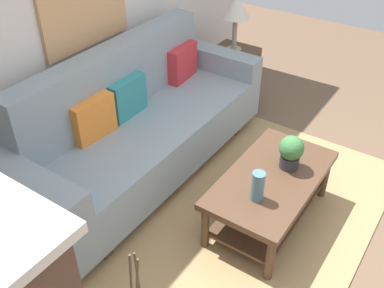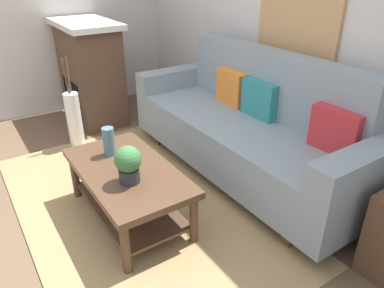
{
  "view_description": "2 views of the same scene",
  "coord_description": "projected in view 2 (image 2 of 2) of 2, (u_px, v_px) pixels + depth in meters",
  "views": [
    {
      "loc": [
        -2.21,
        -0.49,
        2.48
      ],
      "look_at": [
        -0.16,
        0.91,
        0.67
      ],
      "focal_mm": 41.42,
      "sensor_mm": 36.0,
      "label": 1
    },
    {
      "loc": [
        2.21,
        -0.44,
        1.76
      ],
      "look_at": [
        0.26,
        0.86,
        0.56
      ],
      "focal_mm": 33.74,
      "sensor_mm": 36.0,
      "label": 2
    }
  ],
  "objects": [
    {
      "name": "floor_vase",
      "position": [
        74.0,
        120.0,
        3.71
      ],
      "size": [
        0.15,
        0.15,
        0.58
      ],
      "primitive_type": "cylinder",
      "color": "white",
      "rests_on": "ground_plane"
    },
    {
      "name": "floor_vase_branch_a",
      "position": [
        68.0,
        76.0,
        3.48
      ],
      "size": [
        0.01,
        0.03,
        0.36
      ],
      "primitive_type": "cylinder",
      "rotation": [
        -0.04,
        0.01,
        0.0
      ],
      "color": "brown",
      "rests_on": "floor_vase"
    },
    {
      "name": "ground_plane",
      "position": [
        75.0,
        228.0,
        2.65
      ],
      "size": [
        8.92,
        8.92,
        0.0
      ],
      "primitive_type": "plane",
      "color": "brown"
    },
    {
      "name": "tabletop_vase",
      "position": [
        109.0,
        141.0,
        2.71
      ],
      "size": [
        0.09,
        0.09,
        0.22
      ],
      "primitive_type": "cylinder",
      "color": "slate",
      "rests_on": "coffee_table"
    },
    {
      "name": "throw_pillow_teal",
      "position": [
        260.0,
        99.0,
        3.13
      ],
      "size": [
        0.36,
        0.12,
        0.32
      ],
      "primitive_type": "cube",
      "rotation": [
        0.0,
        0.0,
        0.01
      ],
      "color": "teal",
      "rests_on": "couch"
    },
    {
      "name": "wall_back",
      "position": [
        297.0,
        13.0,
        3.08
      ],
      "size": [
        4.92,
        0.1,
        2.7
      ],
      "primitive_type": "cube",
      "color": "silver",
      "rests_on": "ground_plane"
    },
    {
      "name": "framed_painting",
      "position": [
        299.0,
        0.0,
        2.94
      ],
      "size": [
        0.86,
        0.03,
        0.84
      ],
      "primitive_type": "cube",
      "color": "tan"
    },
    {
      "name": "potted_plant_tabletop",
      "position": [
        128.0,
        163.0,
        2.36
      ],
      "size": [
        0.18,
        0.18,
        0.26
      ],
      "color": "#2D2D33",
      "rests_on": "coffee_table"
    },
    {
      "name": "throw_pillow_crimson",
      "position": [
        336.0,
        130.0,
        2.56
      ],
      "size": [
        0.37,
        0.15,
        0.32
      ],
      "primitive_type": "cube",
      "rotation": [
        0.0,
        0.0,
        0.08
      ],
      "color": "red",
      "rests_on": "couch"
    },
    {
      "name": "floor_vase_branch_b",
      "position": [
        69.0,
        75.0,
        3.51
      ],
      "size": [
        0.04,
        0.01,
        0.36
      ],
      "primitive_type": "cylinder",
      "rotation": [
        0.0,
        0.07,
        0.0
      ],
      "color": "brown",
      "rests_on": "floor_vase"
    },
    {
      "name": "fireplace",
      "position": [
        91.0,
        72.0,
        4.23
      ],
      "size": [
        1.02,
        0.58,
        1.16
      ],
      "color": "brown",
      "rests_on": "ground_plane"
    },
    {
      "name": "couch",
      "position": [
        247.0,
        128.0,
        3.18
      ],
      "size": [
        2.43,
        0.84,
        1.08
      ],
      "color": "gray",
      "rests_on": "ground_plane"
    },
    {
      "name": "floor_vase_branch_c",
      "position": [
        65.0,
        76.0,
        3.49
      ],
      "size": [
        0.04,
        0.03,
        0.36
      ],
      "primitive_type": "cylinder",
      "rotation": [
        0.06,
        0.08,
        0.0
      ],
      "color": "brown",
      "rests_on": "floor_vase"
    },
    {
      "name": "wall_left",
      "position": [
        36.0,
        0.0,
        4.16
      ],
      "size": [
        0.1,
        5.06,
        2.7
      ],
      "primitive_type": "cube",
      "color": "silver",
      "rests_on": "ground_plane"
    },
    {
      "name": "throw_pillow_orange",
      "position": [
        232.0,
        88.0,
        3.42
      ],
      "size": [
        0.37,
        0.15,
        0.32
      ],
      "primitive_type": "cube",
      "rotation": [
        0.0,
        0.0,
        -0.07
      ],
      "color": "orange",
      "rests_on": "couch"
    },
    {
      "name": "coffee_table",
      "position": [
        128.0,
        182.0,
        2.62
      ],
      "size": [
        1.1,
        0.6,
        0.43
      ],
      "color": "#513826",
      "rests_on": "ground_plane"
    },
    {
      "name": "area_rug",
      "position": [
        137.0,
        204.0,
        2.9
      ],
      "size": [
        2.72,
        1.66,
        0.01
      ],
      "primitive_type": "cube",
      "color": "#A38456",
      "rests_on": "ground_plane"
    }
  ]
}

